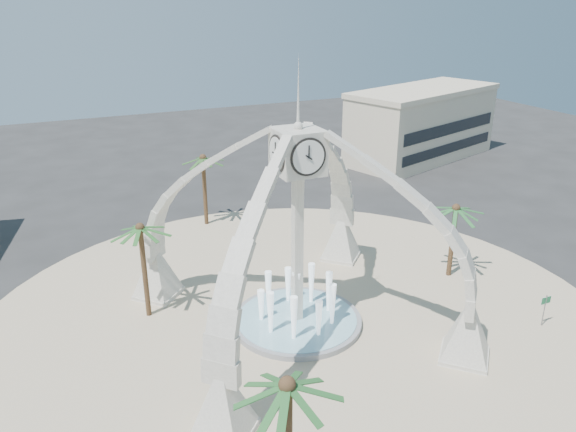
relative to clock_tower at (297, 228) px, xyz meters
name	(u,v)px	position (x,y,z in m)	size (l,w,h in m)	color
ground	(297,324)	(0.00, 0.00, -6.49)	(140.00, 140.00, 0.00)	#282828
plaza	(297,323)	(0.00, 0.00, -6.46)	(40.00, 40.00, 0.06)	tan
clock_tower	(297,228)	(0.00, 0.00, 0.00)	(17.94, 17.94, 16.30)	silver
fountain	(297,320)	(0.00, 0.00, -6.20)	(8.00, 8.00, 3.62)	gray
building_ne	(422,124)	(30.00, 28.00, -2.18)	(21.87, 14.17, 8.60)	beige
palm_east	(456,209)	(12.80, 1.28, -1.31)	(4.74, 4.74, 5.95)	brown
palm_west	(140,229)	(-8.18, 4.77, -0.50)	(4.27, 4.27, 6.76)	brown
palm_north	(203,159)	(-0.43, 18.00, -0.47)	(4.07, 4.07, 6.84)	brown
palm_south	(287,387)	(-6.14, -12.19, -0.41)	(4.61, 4.61, 6.95)	brown
street_sign	(545,304)	(13.65, -6.46, -4.94)	(0.80, 0.07, 2.17)	slate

